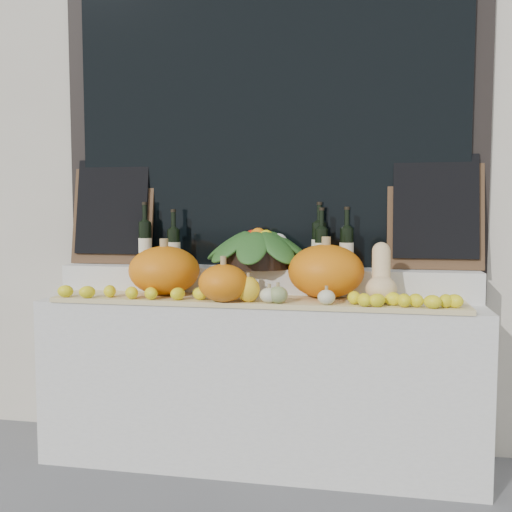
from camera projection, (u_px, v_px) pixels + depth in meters
storefront_facade at (279, 70)px, 3.63m from camera, size 7.00×0.94×4.50m
display_sill at (259, 380)px, 3.07m from camera, size 2.30×0.55×0.88m
rear_tier at (263, 281)px, 3.18m from camera, size 2.30×0.25×0.16m
straw_bedding at (254, 301)px, 2.91m from camera, size 2.10×0.32×0.02m
pumpkin_left at (164, 270)px, 3.04m from camera, size 0.48×0.48×0.26m
pumpkin_right at (326, 271)px, 2.93m from camera, size 0.40×0.40×0.28m
pumpkin_center at (223, 283)px, 2.81m from camera, size 0.28×0.28×0.19m
butternut_squash at (381, 278)px, 2.79m from camera, size 0.15×0.21×0.29m
decorative_gourds at (257, 292)px, 2.79m from camera, size 0.63×0.12×0.15m
lemon_heap at (250, 296)px, 2.80m from camera, size 2.20×0.16×0.06m
produce_bowl at (258, 248)px, 3.15m from camera, size 0.63×0.63×0.23m
wine_bottle_far_left at (145, 243)px, 3.27m from camera, size 0.08×0.08×0.36m
wine_bottle_near_left at (174, 247)px, 3.24m from camera, size 0.08×0.08×0.32m
wine_bottle_tall at (319, 245)px, 3.13m from camera, size 0.08×0.08×0.36m
wine_bottle_near_right at (321, 248)px, 3.08m from camera, size 0.08×0.08×0.33m
wine_bottle_far_right at (347, 248)px, 3.06m from camera, size 0.08×0.08×0.34m
chalkboard_left at (113, 209)px, 3.38m from camera, size 0.50×0.13×0.61m
chalkboard_right at (435, 209)px, 3.04m from camera, size 0.50×0.13×0.61m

